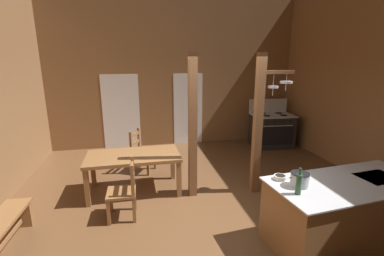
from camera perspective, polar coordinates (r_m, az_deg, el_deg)
ground_plane at (r=4.61m, az=4.40°, el=-18.61°), size 7.70×8.59×0.10m
wall_back at (r=7.75m, az=-3.53°, el=11.92°), size 7.70×0.14×4.22m
glazed_door_back_left at (r=7.74m, az=-14.80°, el=3.35°), size 1.00×0.01×2.05m
glazed_panel_back_right at (r=7.86m, az=-0.84°, el=4.00°), size 0.84×0.01×2.05m
kitchen_island at (r=4.36m, az=29.83°, el=-15.18°), size 2.24×1.16×0.90m
stove_range at (r=8.02m, az=16.51°, el=-0.36°), size 1.20×0.89×1.32m
support_post_with_pot_rack at (r=5.00m, az=14.24°, el=1.58°), size 0.68×0.22×2.57m
support_post_center at (r=4.71m, az=0.14°, el=0.02°), size 0.14×0.14×2.57m
dining_table at (r=5.15m, az=-12.33°, el=-6.46°), size 1.71×0.93×0.74m
ladderback_chair_near_window at (r=4.46m, az=-14.11°, el=-12.81°), size 0.45×0.45×0.95m
ladderback_chair_by_post at (r=6.11m, az=-10.72°, el=-4.97°), size 0.59×0.59×0.95m
bench_along_left_wall at (r=4.52m, az=-35.28°, el=-17.13°), size 0.41×1.12×0.44m
stockpot_on_counter at (r=3.71m, az=21.88°, el=-10.11°), size 0.31×0.23×0.18m
mixing_bowl_on_counter at (r=3.83m, az=18.19°, el=-9.93°), size 0.16×0.16×0.06m
bottle_tall_on_counter at (r=3.48m, az=21.71°, el=-10.94°), size 0.07×0.07×0.33m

